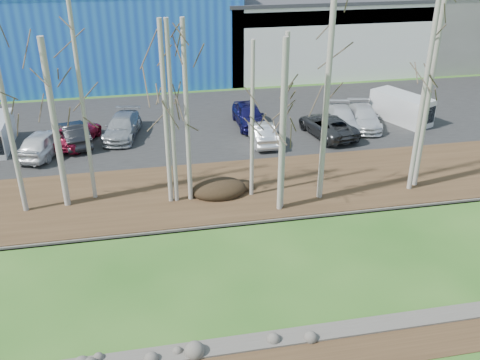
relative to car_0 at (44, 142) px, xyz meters
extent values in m
cube|color=#382616|center=(10.86, -19.14, -0.90)|extent=(80.00, 1.80, 0.03)
cube|color=#382616|center=(10.86, -6.74, -0.84)|extent=(80.00, 7.00, 0.15)
cube|color=black|center=(10.86, 3.76, -0.85)|extent=(80.00, 14.00, 0.14)
cube|color=blue|center=(4.86, 17.76, 3.08)|extent=(20.00, 12.00, 8.00)
cube|color=white|center=(22.86, 17.76, 2.33)|extent=(18.00, 12.00, 6.50)
cube|color=navy|center=(22.86, 11.86, 4.68)|extent=(17.64, 0.20, 1.20)
cube|color=slate|center=(38.86, 17.76, 2.58)|extent=(14.00, 12.00, 7.00)
ellipsoid|color=black|center=(9.63, -7.15, -0.48)|extent=(2.95, 2.08, 0.58)
cylinder|color=#B5ADA4|center=(-0.09, -7.06, 4.27)|extent=(0.25, 0.25, 10.07)
cylinder|color=#B5ADA4|center=(3.24, -6.32, 4.35)|extent=(0.21, 0.21, 10.22)
cylinder|color=#B5ADA4|center=(1.90, -6.88, 3.46)|extent=(0.31, 0.31, 8.44)
cylinder|color=#B5ADA4|center=(7.10, -7.47, 3.81)|extent=(0.23, 0.23, 9.16)
cylinder|color=#B5ADA4|center=(12.36, -9.34, 3.48)|extent=(0.26, 0.26, 8.50)
cylinder|color=#B5ADA4|center=(11.31, -7.59, 3.27)|extent=(0.20, 0.20, 8.07)
cylinder|color=#B5ADA4|center=(12.50, -9.15, 3.58)|extent=(0.22, 0.22, 8.70)
cylinder|color=#B5ADA4|center=(14.73, -8.55, 5.11)|extent=(0.29, 0.29, 11.74)
cylinder|color=#B5ADA4|center=(19.79, -8.58, 4.52)|extent=(0.25, 0.25, 10.57)
cylinder|color=#B5ADA4|center=(20.29, -8.21, 5.58)|extent=(0.26, 0.26, 12.69)
cylinder|color=#B5ADA4|center=(8.11, -7.47, 3.81)|extent=(0.23, 0.23, 9.16)
cylinder|color=#B5ADA4|center=(7.39, -7.47, 3.81)|extent=(0.23, 0.23, 9.16)
imported|color=silver|center=(0.00, 0.00, 0.00)|extent=(3.24, 4.90, 1.55)
imported|color=black|center=(1.68, 1.31, -0.05)|extent=(2.57, 4.63, 1.45)
imported|color=maroon|center=(1.69, 1.43, -0.13)|extent=(3.71, 5.13, 1.30)
imported|color=#96999E|center=(4.68, 2.01, -0.08)|extent=(2.87, 5.10, 1.40)
imported|color=#121146|center=(13.30, 2.43, -0.01)|extent=(1.86, 4.52, 1.54)
imported|color=silver|center=(13.48, -0.74, -0.11)|extent=(1.51, 4.07, 1.33)
imported|color=#2B2C2E|center=(18.02, -0.40, -0.08)|extent=(3.21, 5.36, 1.39)
imported|color=silver|center=(19.45, 0.72, -0.09)|extent=(2.88, 5.01, 1.37)
imported|color=silver|center=(21.05, 0.72, -0.09)|extent=(2.88, 5.01, 1.37)
cube|color=white|center=(24.09, 1.32, 0.18)|extent=(3.41, 4.76, 1.92)
cube|color=black|center=(24.77, -0.28, 0.18)|extent=(1.96, 1.52, 1.19)
camera|label=1|loc=(5.90, -31.87, 12.49)|focal=40.00mm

